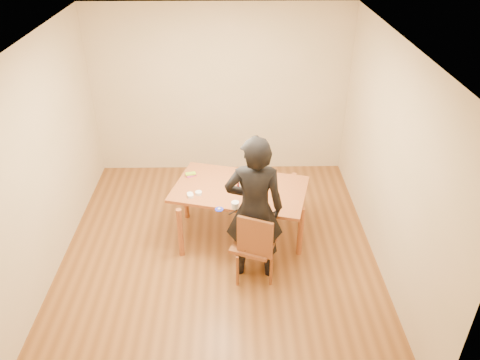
{
  "coord_description": "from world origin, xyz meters",
  "views": [
    {
      "loc": [
        0.19,
        -4.68,
        3.98
      ],
      "look_at": [
        0.28,
        0.35,
        0.9
      ],
      "focal_mm": 35.0,
      "sensor_mm": 36.0,
      "label": 1
    }
  ],
  "objects_px": {
    "dining_table": "(240,189)",
    "cake_plate": "(247,186)",
    "dining_chair": "(254,244)",
    "person": "(254,209)",
    "cake": "(247,183)"
  },
  "relations": [
    {
      "from": "dining_chair",
      "to": "person",
      "type": "xyz_separation_m",
      "value": [
        0.0,
        0.05,
        0.47
      ]
    },
    {
      "from": "cake_plate",
      "to": "person",
      "type": "distance_m",
      "value": 0.78
    },
    {
      "from": "dining_table",
      "to": "cake",
      "type": "distance_m",
      "value": 0.12
    },
    {
      "from": "dining_table",
      "to": "person",
      "type": "relative_size",
      "value": 0.91
    },
    {
      "from": "dining_table",
      "to": "cake",
      "type": "relative_size",
      "value": 7.98
    },
    {
      "from": "cake_plate",
      "to": "person",
      "type": "height_order",
      "value": "person"
    },
    {
      "from": "dining_table",
      "to": "person",
      "type": "distance_m",
      "value": 0.77
    },
    {
      "from": "cake_plate",
      "to": "person",
      "type": "xyz_separation_m",
      "value": [
        0.05,
        -0.76,
        0.16
      ]
    },
    {
      "from": "cake",
      "to": "person",
      "type": "height_order",
      "value": "person"
    },
    {
      "from": "cake",
      "to": "person",
      "type": "distance_m",
      "value": 0.77
    },
    {
      "from": "dining_table",
      "to": "cake_plate",
      "type": "height_order",
      "value": "cake_plate"
    },
    {
      "from": "dining_chair",
      "to": "person",
      "type": "distance_m",
      "value": 0.48
    },
    {
      "from": "dining_table",
      "to": "cake_plate",
      "type": "xyz_separation_m",
      "value": [
        0.1,
        0.03,
        0.03
      ]
    },
    {
      "from": "dining_chair",
      "to": "person",
      "type": "bearing_deg",
      "value": 112.0
    },
    {
      "from": "person",
      "to": "dining_table",
      "type": "bearing_deg",
      "value": -76.25
    }
  ]
}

